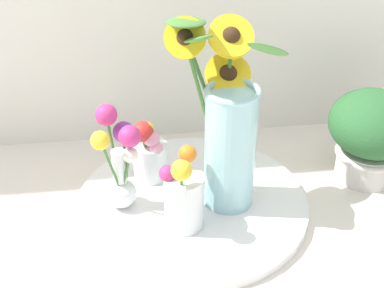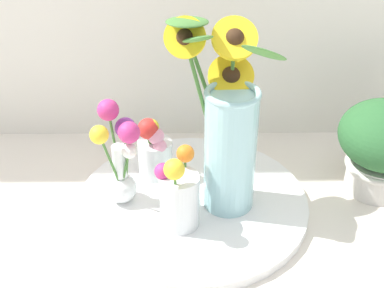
{
  "view_description": "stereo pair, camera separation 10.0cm",
  "coord_description": "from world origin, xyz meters",
  "px_view_note": "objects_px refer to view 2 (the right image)",
  "views": [
    {
      "loc": [
        -0.12,
        -0.77,
        0.69
      ],
      "look_at": [
        -0.01,
        0.07,
        0.15
      ],
      "focal_mm": 50.0,
      "sensor_mm": 36.0,
      "label": 1
    },
    {
      "loc": [
        -0.02,
        -0.77,
        0.69
      ],
      "look_at": [
        -0.01,
        0.07,
        0.15
      ],
      "focal_mm": 50.0,
      "sensor_mm": 36.0,
      "label": 2
    }
  ],
  "objects_px": {
    "vase_small_center": "(179,194)",
    "potted_plant": "(384,144)",
    "vase_bulb_right": "(120,156)",
    "mason_jar_sunflowers": "(227,131)",
    "serving_tray": "(192,203)",
    "vase_small_back": "(154,150)"
  },
  "relations": [
    {
      "from": "vase_bulb_right",
      "to": "potted_plant",
      "type": "bearing_deg",
      "value": 6.47
    },
    {
      "from": "vase_small_center",
      "to": "serving_tray",
      "type": "bearing_deg",
      "value": 70.03
    },
    {
      "from": "mason_jar_sunflowers",
      "to": "potted_plant",
      "type": "distance_m",
      "value": 0.34
    },
    {
      "from": "mason_jar_sunflowers",
      "to": "vase_bulb_right",
      "type": "height_order",
      "value": "mason_jar_sunflowers"
    },
    {
      "from": "mason_jar_sunflowers",
      "to": "potted_plant",
      "type": "height_order",
      "value": "mason_jar_sunflowers"
    },
    {
      "from": "serving_tray",
      "to": "vase_bulb_right",
      "type": "distance_m",
      "value": 0.18
    },
    {
      "from": "potted_plant",
      "to": "vase_small_center",
      "type": "bearing_deg",
      "value": -162.83
    },
    {
      "from": "serving_tray",
      "to": "potted_plant",
      "type": "xyz_separation_m",
      "value": [
        0.39,
        0.06,
        0.1
      ]
    },
    {
      "from": "vase_small_center",
      "to": "vase_bulb_right",
      "type": "relative_size",
      "value": 0.77
    },
    {
      "from": "vase_bulb_right",
      "to": "potted_plant",
      "type": "relative_size",
      "value": 1.07
    },
    {
      "from": "vase_small_center",
      "to": "vase_bulb_right",
      "type": "height_order",
      "value": "vase_bulb_right"
    },
    {
      "from": "vase_bulb_right",
      "to": "vase_small_center",
      "type": "bearing_deg",
      "value": -31.15
    },
    {
      "from": "potted_plant",
      "to": "vase_small_back",
      "type": "bearing_deg",
      "value": 176.68
    },
    {
      "from": "serving_tray",
      "to": "vase_small_center",
      "type": "height_order",
      "value": "vase_small_center"
    },
    {
      "from": "vase_small_center",
      "to": "potted_plant",
      "type": "relative_size",
      "value": 0.82
    },
    {
      "from": "serving_tray",
      "to": "vase_bulb_right",
      "type": "bearing_deg",
      "value": -179.94
    },
    {
      "from": "serving_tray",
      "to": "potted_plant",
      "type": "distance_m",
      "value": 0.41
    },
    {
      "from": "mason_jar_sunflowers",
      "to": "vase_small_center",
      "type": "distance_m",
      "value": 0.15
    },
    {
      "from": "serving_tray",
      "to": "mason_jar_sunflowers",
      "type": "height_order",
      "value": "mason_jar_sunflowers"
    },
    {
      "from": "vase_small_center",
      "to": "potted_plant",
      "type": "height_order",
      "value": "potted_plant"
    },
    {
      "from": "vase_small_center",
      "to": "vase_small_back",
      "type": "height_order",
      "value": "vase_small_center"
    },
    {
      "from": "serving_tray",
      "to": "vase_small_center",
      "type": "xyz_separation_m",
      "value": [
        -0.02,
        -0.07,
        0.08
      ]
    }
  ]
}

